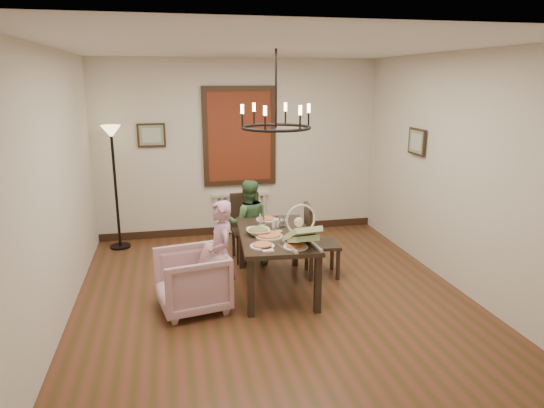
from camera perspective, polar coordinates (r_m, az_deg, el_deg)
name	(u,v)px	position (r m, az deg, el deg)	size (l,w,h in m)	color
room_shell	(266,173)	(5.72, -0.72, 3.62)	(4.51, 5.00, 2.81)	brown
dining_table	(276,240)	(5.79, 0.44, -4.21)	(0.97, 1.57, 0.71)	black
chair_far	(247,228)	(6.79, -2.93, -2.78)	(0.41, 0.41, 0.93)	black
chair_right	(322,240)	(6.25, 5.96, -4.26)	(0.42, 0.42, 0.95)	black
armchair	(192,280)	(5.45, -9.42, -8.86)	(0.72, 0.74, 0.67)	#D2A0A5
elderly_woman	(221,264)	(5.41, -6.00, -7.01)	(0.37, 0.24, 1.01)	#C48AA1
seated_man	(248,230)	(6.62, -2.79, -3.02)	(0.48, 0.37, 0.98)	#3F6B3F
baby_bouncer	(302,232)	(5.27, 3.52, -3.36)	(0.36, 0.49, 0.32)	#C1E19B
salad_bowl	(258,231)	(5.69, -1.63, -3.23)	(0.34, 0.34, 0.08)	white
pizza_platter	(269,235)	(5.61, -0.36, -3.72)	(0.32, 0.32, 0.04)	tan
drinking_glass	(285,222)	(5.96, 1.58, -2.09)	(0.07, 0.07, 0.15)	silver
window_blinds	(240,136)	(7.73, -3.84, 7.94)	(1.00, 0.03, 1.40)	brown
radiator	(241,212)	(7.99, -3.71, -0.99)	(0.92, 0.12, 0.62)	silver
picture_back	(151,135)	(7.66, -13.99, 7.86)	(0.42, 0.03, 0.36)	black
picture_right	(417,142)	(6.94, 16.67, 7.03)	(0.42, 0.03, 0.36)	black
floor_lamp	(116,190)	(7.50, -17.90, 1.63)	(0.30, 0.30, 1.80)	black
chandelier	(276,128)	(5.51, 0.46, 8.99)	(0.80, 0.80, 0.04)	black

